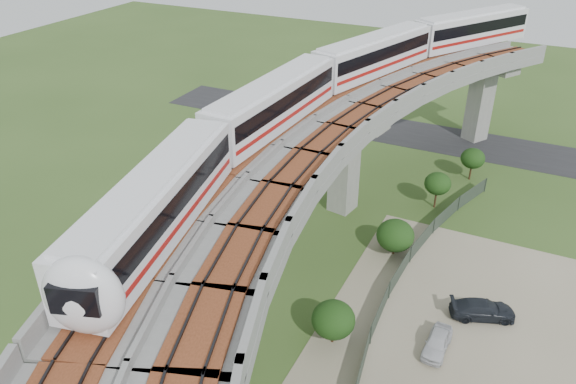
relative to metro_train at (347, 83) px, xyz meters
The scene contains 12 objects.
ground 15.51m from the metro_train, 96.62° to the right, with size 160.00×160.00×0.00m, color #385321.
dirt_lot 21.15m from the metro_train, 41.39° to the right, with size 18.00×26.00×0.04m, color gray.
asphalt_road 24.03m from the metro_train, 93.02° to the left, with size 60.00×8.00×0.03m, color #232326.
viaduct 10.30m from the metro_train, 73.64° to the right, with size 19.58×73.98×11.40m.
metro_train is the anchor object (origin of this frame).
fence 17.22m from the metro_train, 47.27° to the right, with size 3.87×38.73×1.50m.
tree_0 18.16m from the metro_train, 51.89° to the left, with size 2.37×2.37×3.33m.
tree_1 13.28m from the metro_train, 33.51° to the left, with size 2.39×2.39×3.49m.
tree_2 12.77m from the metro_train, 32.49° to the right, with size 3.01×3.01×3.09m.
tree_3 19.16m from the metro_train, 70.67° to the right, with size 2.84×2.84×3.13m.
car_white 20.96m from the metro_train, 48.05° to the right, with size 1.41×3.52×1.20m, color silver.
car_dark 19.92m from the metro_train, 31.68° to the right, with size 1.80×4.42×1.28m, color black.
Camera 1 is at (15.61, -31.62, 26.71)m, focal length 35.00 mm.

